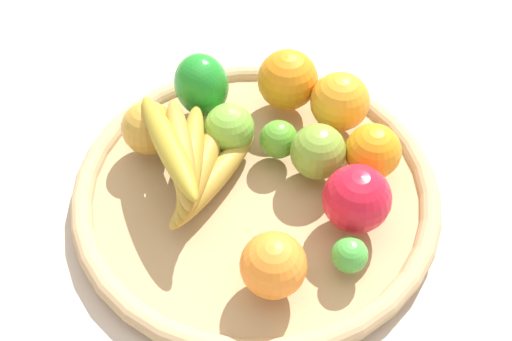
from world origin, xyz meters
The scene contains 14 objects.
ground_plane centered at (0.00, 0.00, 0.00)m, with size 2.40×2.40×0.00m, color #C0B0A1.
basket centered at (0.00, 0.00, 0.02)m, with size 0.46×0.46×0.03m.
bell_pepper centered at (0.00, 0.15, 0.08)m, with size 0.08×0.07×0.09m, color #1F8B28.
apple_0 centered at (0.08, -0.02, 0.07)m, with size 0.07×0.07×0.07m, color olive.
banana_bunch centered at (-0.07, 0.04, 0.08)m, with size 0.17×0.18×0.08m.
orange_2 centered at (0.11, 0.10, 0.07)m, with size 0.08×0.08×0.08m, color orange.
lime_1 centered at (0.05, 0.03, 0.06)m, with size 0.05×0.05×0.05m, color #52982A.
apple_1 centered at (0.07, -0.11, 0.07)m, with size 0.08×0.08×0.08m, color red.
orange_0 centered at (-0.05, -0.13, 0.07)m, with size 0.07×0.07×0.07m, color orange.
orange_1 centered at (0.15, 0.03, 0.07)m, with size 0.08×0.08×0.08m, color orange.
orange_3 centered at (0.13, -0.05, 0.07)m, with size 0.07×0.07×0.07m, color orange.
apple_3 centered at (-0.09, 0.12, 0.07)m, with size 0.07×0.07×0.07m, color gold.
apple_2 centered at (0.00, 0.07, 0.07)m, with size 0.06×0.06×0.06m, color #79BA3E.
lime_0 centered at (0.03, -0.16, 0.05)m, with size 0.04×0.04×0.04m, color green.
Camera 1 is at (-0.23, -0.41, 0.61)m, focal length 42.22 mm.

